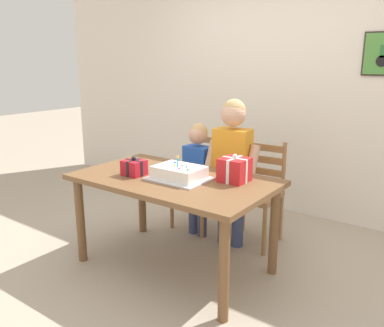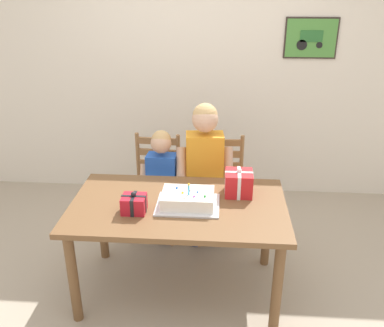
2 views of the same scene
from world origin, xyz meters
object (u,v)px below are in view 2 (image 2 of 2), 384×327
object	(u,v)px
birthday_cake	(188,199)
child_younger	(162,178)
chair_left	(155,186)
child_older	(205,164)
chair_right	(221,188)
gift_box_beside_cake	(134,204)
dining_table	(178,216)
gift_box_red_large	(239,183)

from	to	relation	value
birthday_cake	child_younger	size ratio (longest dim) A/B	0.41
chair_left	child_younger	bearing A→B (deg)	-64.95
birthday_cake	child_older	xyz separation A→B (m)	(0.09, 0.63, -0.00)
chair_left	chair_right	bearing A→B (deg)	0.00
gift_box_beside_cake	child_younger	bearing A→B (deg)	83.42
dining_table	chair_left	size ratio (longest dim) A/B	1.66
birthday_cake	child_older	bearing A→B (deg)	82.06
birthday_cake	gift_box_red_large	bearing A→B (deg)	29.62
gift_box_red_large	chair_left	world-z (taller)	gift_box_red_large
gift_box_red_large	child_older	bearing A→B (deg)	122.13
birthday_cake	gift_box_red_large	xyz separation A→B (m)	(0.36, 0.20, 0.04)
chair_left	chair_right	distance (m)	0.60
birthday_cake	chair_left	xyz separation A→B (m)	(-0.37, 0.84, -0.33)
chair_left	chair_right	xyz separation A→B (m)	(0.60, 0.00, 0.00)
birthday_cake	gift_box_beside_cake	bearing A→B (deg)	-162.92
birthday_cake	chair_left	distance (m)	0.97
gift_box_red_large	gift_box_beside_cake	world-z (taller)	gift_box_red_large
chair_left	child_younger	world-z (taller)	child_younger
chair_left	child_younger	distance (m)	0.29
dining_table	gift_box_red_large	bearing A→B (deg)	23.30
dining_table	child_younger	world-z (taller)	child_younger
chair_left	child_older	xyz separation A→B (m)	(0.46, -0.20, 0.33)
dining_table	chair_left	xyz separation A→B (m)	(-0.30, 0.82, -0.19)
dining_table	gift_box_beside_cake	world-z (taller)	gift_box_beside_cake
chair_right	birthday_cake	bearing A→B (deg)	-105.30
gift_box_red_large	child_older	world-z (taller)	child_older
dining_table	gift_box_red_large	world-z (taller)	gift_box_red_large
dining_table	chair_right	bearing A→B (deg)	69.93
chair_right	gift_box_red_large	bearing A→B (deg)	-78.54
child_younger	birthday_cake	bearing A→B (deg)	-66.71
dining_table	child_younger	bearing A→B (deg)	108.28
dining_table	gift_box_red_large	xyz separation A→B (m)	(0.43, 0.18, 0.18)
gift_box_red_large	child_older	distance (m)	0.51
chair_left	child_older	world-z (taller)	child_older
chair_left	chair_right	size ratio (longest dim) A/B	1.00
birthday_cake	gift_box_beside_cake	distance (m)	0.37
dining_table	gift_box_red_large	distance (m)	0.50
child_younger	chair_right	bearing A→B (deg)	22.19
chair_left	birthday_cake	bearing A→B (deg)	-66.28
birthday_cake	chair_right	distance (m)	0.93
dining_table	chair_right	distance (m)	0.89
gift_box_beside_cake	chair_left	xyz separation A→B (m)	(-0.01, 0.95, -0.34)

